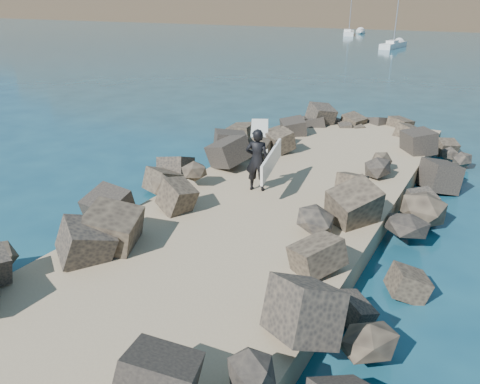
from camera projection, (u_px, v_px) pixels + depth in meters
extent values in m
plane|color=#0F384C|center=(258.00, 231.00, 12.52)|extent=(800.00, 800.00, 0.00)
cube|color=#8C7759|center=(219.00, 254.00, 10.80)|extent=(6.00, 26.00, 0.60)
cube|color=black|center=(136.00, 212.00, 12.44)|extent=(2.60, 22.00, 1.00)
cube|color=black|center=(348.00, 270.00, 9.80)|extent=(2.60, 22.00, 1.00)
cube|color=beige|center=(259.00, 138.00, 17.11)|extent=(1.69, 2.54, 0.08)
imported|color=black|center=(257.00, 160.00, 13.32)|extent=(0.77, 0.62, 1.82)
cube|color=silver|center=(271.00, 161.00, 13.10)|extent=(0.56, 2.22, 0.71)
cube|color=silver|center=(393.00, 46.00, 59.05)|extent=(2.07, 6.52, 0.80)
cylinder|color=gray|center=(397.00, 13.00, 57.57)|extent=(0.12, 0.12, 7.05)
cube|color=silver|center=(392.00, 42.00, 58.25)|extent=(1.21, 1.89, 0.44)
cube|color=silver|center=(349.00, 33.00, 80.16)|extent=(3.60, 7.48, 0.80)
cylinder|color=gray|center=(351.00, 6.00, 78.49)|extent=(0.12, 0.12, 8.05)
cube|color=silver|center=(348.00, 31.00, 79.29)|extent=(1.70, 2.30, 0.44)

